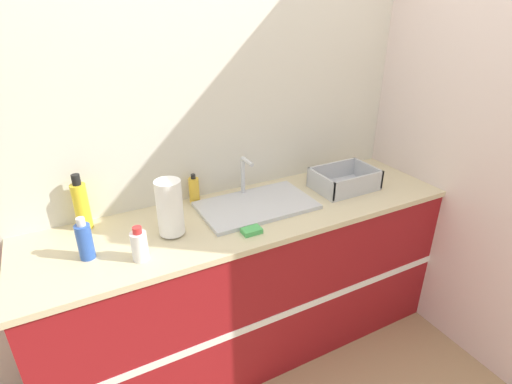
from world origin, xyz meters
name	(u,v)px	position (x,y,z in m)	size (l,w,h in m)	color
ground_plane	(275,378)	(0.00, 0.00, 0.00)	(12.00, 12.00, 0.00)	tan
wall_back	(221,119)	(0.00, 0.61, 1.30)	(4.58, 0.06, 2.60)	beige
wall_right	(420,108)	(1.12, 0.29, 1.30)	(0.06, 2.58, 2.60)	silver
counter_cabinet	(250,282)	(0.00, 0.29, 0.45)	(2.20, 0.61, 0.89)	maroon
sink	(256,204)	(0.06, 0.33, 0.91)	(0.59, 0.35, 0.23)	silver
paper_towel_roll	(170,208)	(-0.41, 0.27, 1.03)	(0.12, 0.12, 0.27)	#4C4C51
dish_rack	(344,182)	(0.61, 0.30, 0.93)	(0.35, 0.25, 0.11)	#B7BABF
bottle_white_spray	(139,245)	(-0.58, 0.14, 0.96)	(0.07, 0.07, 0.15)	white
bottle_yellow	(81,205)	(-0.76, 0.52, 1.01)	(0.07, 0.07, 0.27)	yellow
bottle_blue	(85,241)	(-0.78, 0.25, 0.98)	(0.06, 0.06, 0.19)	#2D56B7
soap_dispenser	(194,190)	(-0.20, 0.54, 0.96)	(0.05, 0.05, 0.16)	gold
sponge	(252,231)	(-0.08, 0.11, 0.90)	(0.09, 0.06, 0.02)	#4CB259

